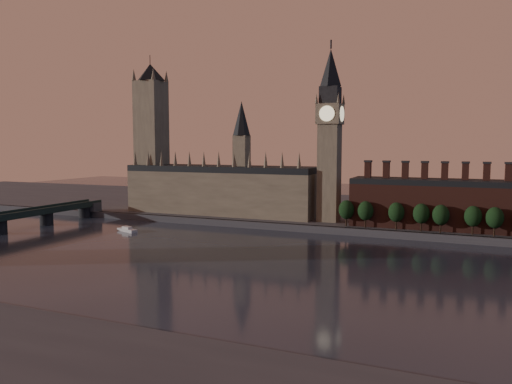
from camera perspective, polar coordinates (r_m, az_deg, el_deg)
ground at (r=207.07m, az=-2.36°, el=-8.56°), size 900.00×900.00×0.00m
north_bank at (r=372.79m, az=9.47°, el=-2.04°), size 900.00×182.00×4.00m
palace_of_westminster at (r=333.70m, az=-3.90°, el=0.54°), size 130.00×30.30×74.00m
victoria_tower at (r=361.30m, az=-11.87°, el=6.76°), size 24.00×24.00×108.00m
big_ben at (r=301.31m, az=8.43°, el=6.67°), size 15.00×15.00×107.00m
chimney_block at (r=293.23m, az=21.67°, el=-1.26°), size 110.00×25.00×37.00m
embankment_tree_0 at (r=285.85m, az=10.29°, el=-2.00°), size 8.60×8.60×14.88m
embankment_tree_1 at (r=283.27m, az=12.41°, el=-2.11°), size 8.60×8.60×14.88m
embankment_tree_2 at (r=281.33m, az=15.74°, el=-2.24°), size 8.60×8.60×14.88m
embankment_tree_3 at (r=279.62m, az=18.37°, el=-2.36°), size 8.60×8.60×14.88m
embankment_tree_4 at (r=277.88m, az=20.37°, el=-2.47°), size 8.60×8.60×14.88m
embankment_tree_5 at (r=278.69m, az=23.56°, el=-2.56°), size 8.60×8.60×14.88m
embankment_tree_6 at (r=277.91m, az=25.62°, el=-2.67°), size 8.60×8.60×14.88m
river_boat at (r=298.27m, az=-14.51°, el=-4.18°), size 14.94×8.37×2.88m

